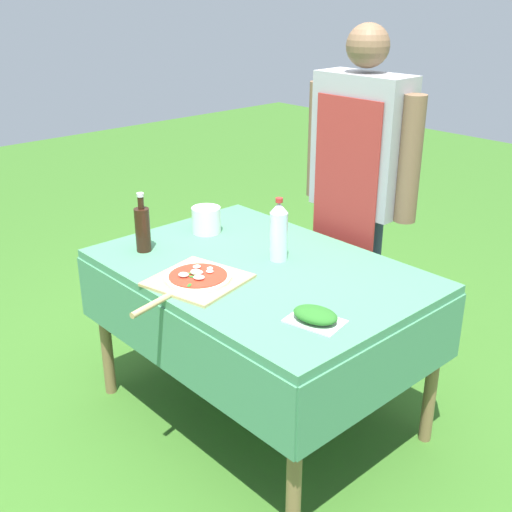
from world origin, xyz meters
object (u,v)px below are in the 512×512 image
at_px(prep_table, 260,286).
at_px(oil_bottle, 143,228).
at_px(herb_container, 315,316).
at_px(mixing_tub, 206,220).
at_px(water_bottle, 279,231).
at_px(pizza_on_peel, 196,280).
at_px(person_cook, 359,178).

bearing_deg(prep_table, oil_bottle, -151.22).
relative_size(oil_bottle, herb_container, 1.22).
bearing_deg(mixing_tub, water_bottle, 2.69).
height_order(pizza_on_peel, oil_bottle, oil_bottle).
distance_m(prep_table, oil_bottle, 0.57).
distance_m(prep_table, herb_container, 0.53).
distance_m(prep_table, mixing_tub, 0.49).
distance_m(person_cook, oil_bottle, 1.03).
relative_size(pizza_on_peel, oil_bottle, 2.09).
bearing_deg(herb_container, prep_table, 159.23).
xyz_separation_m(prep_table, mixing_tub, (-0.46, 0.09, 0.15)).
relative_size(person_cook, oil_bottle, 6.33).
bearing_deg(person_cook, prep_table, 91.97).
bearing_deg(oil_bottle, pizza_on_peel, -4.46).
relative_size(prep_table, water_bottle, 5.00).
distance_m(water_bottle, herb_container, 0.57).
bearing_deg(oil_bottle, person_cook, 64.43).
relative_size(person_cook, water_bottle, 6.11).
relative_size(water_bottle, mixing_tub, 2.02).
bearing_deg(person_cook, mixing_tub, 52.45).
height_order(prep_table, person_cook, person_cook).
bearing_deg(pizza_on_peel, mixing_tub, 124.55).
distance_m(person_cook, mixing_tub, 0.74).
bearing_deg(pizza_on_peel, water_bottle, 69.43).
height_order(person_cook, herb_container, person_cook).
bearing_deg(person_cook, herb_container, 120.55).
relative_size(prep_table, herb_container, 6.29).
bearing_deg(water_bottle, mixing_tub, -177.31).
bearing_deg(oil_bottle, water_bottle, 37.88).
distance_m(pizza_on_peel, water_bottle, 0.42).
xyz_separation_m(oil_bottle, water_bottle, (0.47, 0.37, 0.02)).
bearing_deg(prep_table, herb_container, -20.77).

